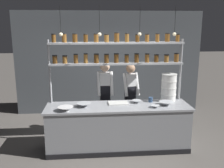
{
  "coord_description": "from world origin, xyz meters",
  "views": [
    {
      "loc": [
        -0.53,
        -4.74,
        2.45
      ],
      "look_at": [
        -0.11,
        0.2,
        1.32
      ],
      "focal_mm": 40.0,
      "sensor_mm": 36.0,
      "label": 1
    }
  ],
  "objects_px": {
    "prep_bowl_near_left": "(155,106)",
    "prep_bowl_near_right": "(84,105)",
    "prep_bowl_center_front": "(137,102)",
    "prep_bowl_far_left": "(166,103)",
    "prep_bowl_center_back": "(66,109)",
    "spice_shelf_unit": "(116,55)",
    "chef_center": "(130,94)",
    "chef_left": "(105,93)",
    "container_stack": "(169,87)",
    "cutting_board": "(118,103)",
    "serving_cup_front": "(151,100)"
  },
  "relations": [
    {
      "from": "chef_left",
      "to": "prep_bowl_center_front",
      "type": "xyz_separation_m",
      "value": [
        0.62,
        -0.59,
        -0.04
      ]
    },
    {
      "from": "chef_center",
      "to": "prep_bowl_near_right",
      "type": "xyz_separation_m",
      "value": [
        -1.05,
        -0.81,
        0.02
      ]
    },
    {
      "from": "spice_shelf_unit",
      "to": "prep_bowl_near_left",
      "type": "bearing_deg",
      "value": -35.81
    },
    {
      "from": "chef_left",
      "to": "prep_bowl_near_right",
      "type": "relative_size",
      "value": 6.01
    },
    {
      "from": "chef_left",
      "to": "cutting_board",
      "type": "distance_m",
      "value": 0.67
    },
    {
      "from": "prep_bowl_center_back",
      "to": "cutting_board",
      "type": "bearing_deg",
      "value": 19.36
    },
    {
      "from": "prep_bowl_near_left",
      "to": "prep_bowl_center_front",
      "type": "bearing_deg",
      "value": 131.34
    },
    {
      "from": "chef_center",
      "to": "prep_bowl_center_back",
      "type": "relative_size",
      "value": 5.6
    },
    {
      "from": "cutting_board",
      "to": "prep_bowl_far_left",
      "type": "height_order",
      "value": "prep_bowl_far_left"
    },
    {
      "from": "prep_bowl_near_left",
      "to": "prep_bowl_near_right",
      "type": "xyz_separation_m",
      "value": [
        -1.39,
        0.17,
        0.02
      ]
    },
    {
      "from": "container_stack",
      "to": "prep_bowl_near_left",
      "type": "distance_m",
      "value": 0.66
    },
    {
      "from": "chef_left",
      "to": "spice_shelf_unit",
      "type": "bearing_deg",
      "value": -64.35
    },
    {
      "from": "spice_shelf_unit",
      "to": "chef_left",
      "type": "height_order",
      "value": "spice_shelf_unit"
    },
    {
      "from": "prep_bowl_center_back",
      "to": "prep_bowl_far_left",
      "type": "xyz_separation_m",
      "value": [
        1.98,
        0.18,
        -0.0
      ]
    },
    {
      "from": "container_stack",
      "to": "prep_bowl_near_left",
      "type": "relative_size",
      "value": 3.5
    },
    {
      "from": "chef_left",
      "to": "prep_bowl_near_right",
      "type": "xyz_separation_m",
      "value": [
        -0.46,
        -0.76,
        -0.02
      ]
    },
    {
      "from": "serving_cup_front",
      "to": "chef_center",
      "type": "bearing_deg",
      "value": 118.59
    },
    {
      "from": "spice_shelf_unit",
      "to": "prep_bowl_near_right",
      "type": "bearing_deg",
      "value": -152.96
    },
    {
      "from": "cutting_board",
      "to": "prep_bowl_near_left",
      "type": "xyz_separation_m",
      "value": [
        0.7,
        -0.31,
        0.01
      ]
    },
    {
      "from": "chef_left",
      "to": "prep_bowl_near_right",
      "type": "height_order",
      "value": "chef_left"
    },
    {
      "from": "prep_bowl_near_left",
      "to": "prep_bowl_center_back",
      "type": "distance_m",
      "value": 1.73
    },
    {
      "from": "chef_center",
      "to": "cutting_board",
      "type": "height_order",
      "value": "chef_center"
    },
    {
      "from": "spice_shelf_unit",
      "to": "container_stack",
      "type": "bearing_deg",
      "value": -3.05
    },
    {
      "from": "spice_shelf_unit",
      "to": "prep_bowl_far_left",
      "type": "height_order",
      "value": "spice_shelf_unit"
    },
    {
      "from": "prep_bowl_center_front",
      "to": "prep_bowl_far_left",
      "type": "xyz_separation_m",
      "value": [
        0.55,
        -0.22,
        0.01
      ]
    },
    {
      "from": "container_stack",
      "to": "serving_cup_front",
      "type": "relative_size",
      "value": 5.63
    },
    {
      "from": "cutting_board",
      "to": "prep_bowl_near_right",
      "type": "xyz_separation_m",
      "value": [
        -0.69,
        -0.14,
        0.03
      ]
    },
    {
      "from": "chef_left",
      "to": "prep_bowl_far_left",
      "type": "distance_m",
      "value": 1.43
    },
    {
      "from": "prep_bowl_center_back",
      "to": "serving_cup_front",
      "type": "height_order",
      "value": "serving_cup_front"
    },
    {
      "from": "chef_center",
      "to": "prep_bowl_near_left",
      "type": "xyz_separation_m",
      "value": [
        0.34,
        -0.98,
        -0.0
      ]
    },
    {
      "from": "serving_cup_front",
      "to": "spice_shelf_unit",
      "type": "bearing_deg",
      "value": 168.48
    },
    {
      "from": "spice_shelf_unit",
      "to": "chef_left",
      "type": "bearing_deg",
      "value": 116.56
    },
    {
      "from": "prep_bowl_near_right",
      "to": "serving_cup_front",
      "type": "relative_size",
      "value": 2.75
    },
    {
      "from": "container_stack",
      "to": "prep_bowl_center_back",
      "type": "height_order",
      "value": "container_stack"
    },
    {
      "from": "spice_shelf_unit",
      "to": "chef_center",
      "type": "xyz_separation_m",
      "value": [
        0.38,
        0.46,
        -0.95
      ]
    },
    {
      "from": "prep_bowl_center_front",
      "to": "cutting_board",
      "type": "bearing_deg",
      "value": -175.17
    },
    {
      "from": "spice_shelf_unit",
      "to": "serving_cup_front",
      "type": "bearing_deg",
      "value": -11.52
    },
    {
      "from": "spice_shelf_unit",
      "to": "prep_bowl_near_left",
      "type": "height_order",
      "value": "spice_shelf_unit"
    },
    {
      "from": "spice_shelf_unit",
      "to": "prep_bowl_center_back",
      "type": "distance_m",
      "value": 1.49
    },
    {
      "from": "cutting_board",
      "to": "prep_bowl_center_back",
      "type": "distance_m",
      "value": 1.09
    },
    {
      "from": "chef_left",
      "to": "chef_center",
      "type": "relative_size",
      "value": 1.03
    },
    {
      "from": "chef_center",
      "to": "prep_bowl_center_back",
      "type": "xyz_separation_m",
      "value": [
        -1.39,
        -1.03,
        0.02
      ]
    },
    {
      "from": "container_stack",
      "to": "prep_bowl_center_back",
      "type": "distance_m",
      "value": 2.2
    },
    {
      "from": "cutting_board",
      "to": "prep_bowl_center_front",
      "type": "bearing_deg",
      "value": 4.83
    },
    {
      "from": "chef_left",
      "to": "cutting_board",
      "type": "relative_size",
      "value": 4.25
    },
    {
      "from": "chef_left",
      "to": "prep_bowl_center_front",
      "type": "distance_m",
      "value": 0.86
    },
    {
      "from": "container_stack",
      "to": "prep_bowl_center_back",
      "type": "bearing_deg",
      "value": -166.6
    },
    {
      "from": "spice_shelf_unit",
      "to": "prep_bowl_center_front",
      "type": "xyz_separation_m",
      "value": [
        0.41,
        -0.17,
        -0.95
      ]
    },
    {
      "from": "cutting_board",
      "to": "prep_bowl_near_left",
      "type": "distance_m",
      "value": 0.76
    },
    {
      "from": "prep_bowl_center_front",
      "to": "prep_bowl_far_left",
      "type": "relative_size",
      "value": 0.7
    }
  ]
}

